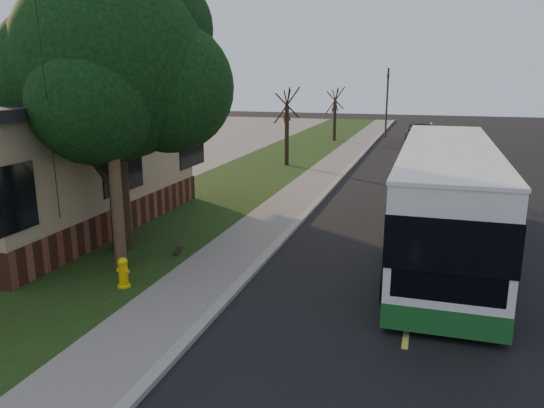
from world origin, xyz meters
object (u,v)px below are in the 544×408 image
Objects in this scene: fire_hydrant at (123,272)px; leafy_tree at (115,68)px; skateboard_main at (179,250)px; traffic_signal at (387,98)px; utility_pole at (109,91)px; bare_tree_near at (287,128)px; dumpster at (92,183)px; transit_bus at (445,196)px; distant_car at (420,133)px; bare_tree_far at (335,115)px.

fire_hydrant is 0.09× the size of leafy_tree.
fire_hydrant is 2.70m from skateboard_main.
traffic_signal is at bearing 84.79° from fire_hydrant.
utility_pole is 2.11× the size of bare_tree_near.
dumpster reaches higher than skateboard_main.
utility_pole is at bearing -50.64° from dumpster.
distant_car is at bearing 93.08° from transit_bus.
distant_car is at bearing 77.95° from skateboard_main.
utility_pole is 9.48m from transit_bus.
distant_car is at bearing 74.67° from leafy_tree.
distant_car is (6.35, 0.08, -1.17)m from bare_tree_far.
bare_tree_near is 0.38× the size of transit_bus.
traffic_signal is at bearing 81.53° from leafy_tree.
transit_bus is (7.69, -24.86, -0.35)m from bare_tree_far.
dumpster is (-13.89, 3.04, -1.05)m from transit_bus.
utility_pole is at bearing -109.92° from distant_car.
skateboard_main is at bearing -39.37° from dumpster.
bare_tree_far is 0.82× the size of distant_car.
bare_tree_far is 0.73× the size of traffic_signal.
traffic_signal is (4.00, 16.00, 1.01)m from bare_tree_near.
utility_pole is (-0.71, 0.99, 4.20)m from fire_hydrant.
distant_car is (6.65, 29.09, -3.80)m from utility_pole.
skateboard_main is at bearing 87.86° from fire_hydrant.
skateboard_main is at bearing -109.08° from distant_car.
skateboard_main is 8.68m from dumpster.
dumpster is at bearing 140.63° from skateboard_main.
bare_tree_far is at bearing 91.05° from skateboard_main.
skateboard_main is (0.10, 2.68, -0.31)m from fire_hydrant.
utility_pole is 6.06× the size of dumpster.
bare_tree_near is at bearing 92.86° from fire_hydrant.
dumpster is at bearing -126.83° from distant_car.
bare_tree_near is 12.01m from bare_tree_far.
distant_car reaches higher than fire_hydrant.
traffic_signal is 1.12× the size of distant_car.
leafy_tree reaches higher than bare_tree_near.
bare_tree_near is (0.67, 15.35, -3.02)m from leafy_tree.
transit_bus reaches higher than skateboard_main.
utility_pole reaches higher than leafy_tree.
traffic_signal is 29.20m from transit_bus.
distant_car is (5.95, 30.08, 0.40)m from fire_hydrant.
transit_bus is at bearing -81.74° from traffic_signal.
dumpster reaches higher than fire_hydrant.
distant_car is at bearing 77.12° from utility_pole.
transit_bus is at bearing 18.86° from skateboard_main.
bare_tree_far reaches higher than distant_car.
traffic_signal reaches higher than skateboard_main.
utility_pole is at bearing 125.38° from fire_hydrant.
transit_bus is at bearing 27.40° from utility_pole.
bare_tree_far is 0.35× the size of transit_bus.
fire_hydrant is at bearing -89.24° from bare_tree_far.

